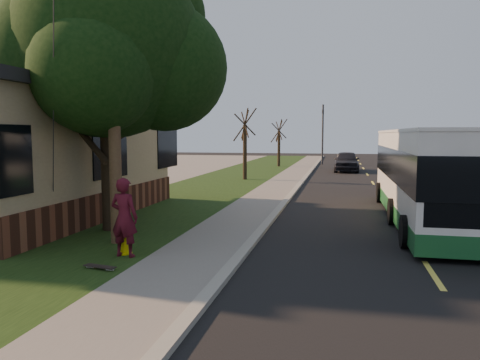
# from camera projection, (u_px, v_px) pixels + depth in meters

# --- Properties ---
(ground) EXTENTS (120.00, 120.00, 0.00)m
(ground) POSITION_uv_depth(u_px,v_px,m) (236.00, 263.00, 10.10)
(ground) COLOR black
(ground) RESTS_ON ground
(road) EXTENTS (8.00, 80.00, 0.01)m
(road) POSITION_uv_depth(u_px,v_px,m) (386.00, 203.00, 18.99)
(road) COLOR black
(road) RESTS_ON ground
(curb) EXTENTS (0.25, 80.00, 0.12)m
(curb) POSITION_uv_depth(u_px,v_px,m) (288.00, 199.00, 19.82)
(curb) COLOR gray
(curb) RESTS_ON ground
(sidewalk) EXTENTS (2.00, 80.00, 0.08)m
(sidewalk) POSITION_uv_depth(u_px,v_px,m) (265.00, 199.00, 20.04)
(sidewalk) COLOR slate
(sidewalk) RESTS_ON ground
(grass_verge) EXTENTS (5.00, 80.00, 0.07)m
(grass_verge) POSITION_uv_depth(u_px,v_px,m) (187.00, 196.00, 20.77)
(grass_verge) COLOR black
(grass_verge) RESTS_ON ground
(fire_hydrant) EXTENTS (0.32, 0.32, 0.74)m
(fire_hydrant) POSITION_uv_depth(u_px,v_px,m) (125.00, 238.00, 10.60)
(fire_hydrant) COLOR yellow
(fire_hydrant) RESTS_ON grass_verge
(utility_pole) EXTENTS (2.86, 3.21, 9.07)m
(utility_pole) POSITION_uv_depth(u_px,v_px,m) (112.00, 58.00, 11.31)
(utility_pole) COLOR #473321
(utility_pole) RESTS_ON ground
(leafy_tree) EXTENTS (6.30, 6.00, 7.80)m
(leafy_tree) POSITION_uv_depth(u_px,v_px,m) (111.00, 49.00, 13.05)
(leafy_tree) COLOR black
(leafy_tree) RESTS_ON grass_verge
(bare_tree_near) EXTENTS (1.38, 1.21, 4.31)m
(bare_tree_near) POSITION_uv_depth(u_px,v_px,m) (245.00, 145.00, 28.14)
(bare_tree_near) COLOR black
(bare_tree_near) RESTS_ON grass_verge
(bare_tree_far) EXTENTS (1.38, 1.21, 4.03)m
(bare_tree_far) POSITION_uv_depth(u_px,v_px,m) (279.00, 144.00, 39.72)
(bare_tree_far) COLOR black
(bare_tree_far) RESTS_ON grass_verge
(traffic_signal) EXTENTS (0.18, 0.22, 5.50)m
(traffic_signal) POSITION_uv_depth(u_px,v_px,m) (323.00, 130.00, 42.77)
(traffic_signal) COLOR #2D2D30
(traffic_signal) RESTS_ON ground
(transit_bus) EXTENTS (2.49, 10.81, 2.93)m
(transit_bus) POSITION_uv_depth(u_px,v_px,m) (427.00, 173.00, 14.90)
(transit_bus) COLOR silver
(transit_bus) RESTS_ON ground
(skateboarder) EXTENTS (0.69, 0.49, 1.77)m
(skateboarder) POSITION_uv_depth(u_px,v_px,m) (124.00, 217.00, 10.33)
(skateboarder) COLOR #460E1A
(skateboarder) RESTS_ON grass_verge
(skateboard_spare) EXTENTS (0.73, 0.31, 0.07)m
(skateboard_spare) POSITION_uv_depth(u_px,v_px,m) (100.00, 267.00, 9.43)
(skateboard_spare) COLOR black
(skateboard_spare) RESTS_ON grass_verge
(dumpster) EXTENTS (1.62, 1.35, 1.32)m
(dumpster) POSITION_uv_depth(u_px,v_px,m) (49.00, 199.00, 15.04)
(dumpster) COLOR black
(dumpster) RESTS_ON building_lot
(distant_car) EXTENTS (1.86, 4.55, 1.54)m
(distant_car) POSITION_uv_depth(u_px,v_px,m) (346.00, 161.00, 35.15)
(distant_car) COLOR black
(distant_car) RESTS_ON ground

